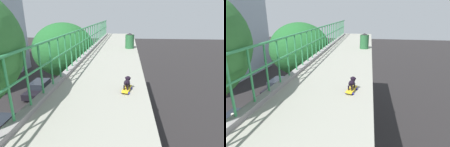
{
  "view_description": "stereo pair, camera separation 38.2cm",
  "coord_description": "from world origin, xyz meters",
  "views": [
    {
      "loc": [
        1.61,
        -2.85,
        8.18
      ],
      "look_at": [
        1.24,
        1.68,
        6.69
      ],
      "focal_mm": 29.76,
      "sensor_mm": 36.0,
      "label": 1
    },
    {
      "loc": [
        1.99,
        -2.81,
        8.18
      ],
      "look_at": [
        1.24,
        1.68,
        6.69
      ],
      "focal_mm": 29.76,
      "sensor_mm": 36.0,
      "label": 2
    }
  ],
  "objects": [
    {
      "name": "car_grey_fifth",
      "position": [
        -4.02,
        10.84,
        0.62
      ],
      "size": [
        1.81,
        4.32,
        1.34
      ],
      "color": "slate",
      "rests_on": "ground"
    },
    {
      "name": "car_green_seventh",
      "position": [
        -4.05,
        16.92,
        0.69
      ],
      "size": [
        1.89,
        3.95,
        1.39
      ],
      "color": "#1C6F38",
      "rests_on": "ground"
    },
    {
      "name": "toy_skateboard",
      "position": [
        1.62,
        1.35,
        6.41
      ],
      "size": [
        0.28,
        0.52,
        0.08
      ],
      "color": "gold",
      "rests_on": "overpass_deck"
    },
    {
      "name": "small_dog",
      "position": [
        1.63,
        1.39,
        6.59
      ],
      "size": [
        0.19,
        0.38,
        0.27
      ],
      "color": "black",
      "rests_on": "toy_skateboard"
    },
    {
      "name": "city_bus",
      "position": [
        -7.39,
        26.52,
        1.73
      ],
      "size": [
        2.69,
        10.8,
        3.03
      ],
      "color": "beige",
      "rests_on": "ground"
    },
    {
      "name": "litter_bin",
      "position": [
        1.73,
        7.19,
        6.76
      ],
      "size": [
        0.47,
        0.47,
        0.81
      ],
      "color": "#265F34",
      "rests_on": "overpass_deck"
    },
    {
      "name": "green_railing",
      "position": [
        -0.25,
        0.0,
        6.64
      ],
      "size": [
        0.2,
        27.81,
        1.23
      ],
      "color": "gray",
      "rests_on": "overpass_deck"
    },
    {
      "name": "roadside_tree_mid",
      "position": [
        -2.27,
        8.17,
        5.91
      ],
      "size": [
        3.71,
        3.71,
        7.65
      ],
      "color": "brown",
      "rests_on": "ground"
    },
    {
      "name": "overpass_deck",
      "position": [
        0.92,
        0.0,
        6.15
      ],
      "size": [
        2.44,
        29.27,
        0.39
      ],
      "color": "gray",
      "rests_on": "bridge_pier"
    },
    {
      "name": "car_black_sixth",
      "position": [
        -7.44,
        14.47,
        0.67
      ],
      "size": [
        1.81,
        4.21,
        1.39
      ],
      "color": "black",
      "rests_on": "ground"
    }
  ]
}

